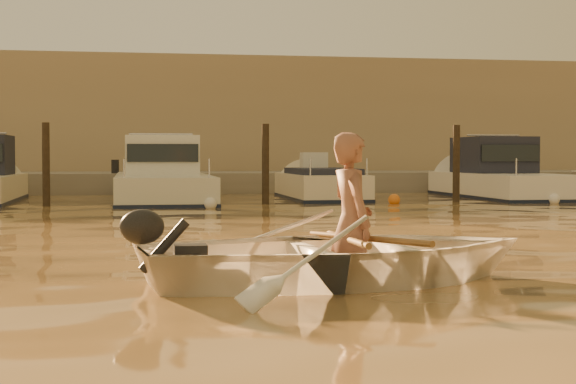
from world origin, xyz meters
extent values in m
plane|color=olive|center=(0.00, 0.00, 0.00)|extent=(160.00, 160.00, 0.00)
imported|color=white|center=(-1.47, 0.36, 0.28)|extent=(4.18, 3.20, 0.81)
imported|color=#8D5946|center=(-1.37, 0.37, 0.58)|extent=(0.49, 0.68, 1.75)
cylinder|color=brown|center=(-1.22, 0.39, 0.42)|extent=(0.72, 2.01, 0.13)
cylinder|color=brown|center=(-1.42, 0.37, 0.42)|extent=(0.19, 2.10, 0.13)
cylinder|color=#2D2319|center=(-5.50, 13.80, 0.90)|extent=(0.18, 0.18, 2.20)
cylinder|color=#2D2319|center=(-0.20, 13.80, 0.90)|extent=(0.18, 0.18, 2.20)
cylinder|color=#2D2319|center=(4.80, 13.80, 0.90)|extent=(0.18, 0.18, 2.20)
sphere|color=silver|center=(-1.70, 12.37, 0.10)|extent=(0.30, 0.30, 0.30)
sphere|color=orange|center=(2.99, 13.33, 0.10)|extent=(0.30, 0.30, 0.30)
sphere|color=white|center=(7.08, 12.92, 0.10)|extent=(0.30, 0.30, 0.30)
cube|color=gray|center=(0.00, 21.50, 0.15)|extent=(52.00, 4.00, 1.00)
cube|color=#9E8466|center=(0.00, 27.00, 2.40)|extent=(46.00, 7.00, 4.80)
camera|label=1|loc=(-3.46, -7.92, 1.24)|focal=55.00mm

